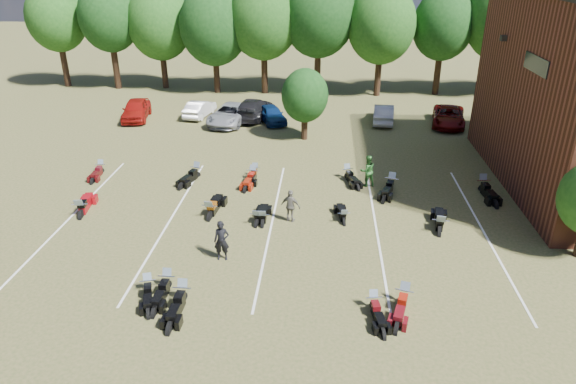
# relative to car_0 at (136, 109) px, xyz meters

# --- Properties ---
(ground) EXTENTS (160.00, 160.00, 0.00)m
(ground) POSITION_rel_car_0_xyz_m (15.35, -19.29, -0.78)
(ground) COLOR brown
(ground) RESTS_ON ground
(car_0) EXTENTS (2.55, 4.81, 1.56)m
(car_0) POSITION_rel_car_0_xyz_m (0.00, 0.00, 0.00)
(car_0) COLOR maroon
(car_0) RESTS_ON ground
(car_1) EXTENTS (2.01, 4.07, 1.28)m
(car_1) POSITION_rel_car_0_xyz_m (4.79, 1.10, -0.14)
(car_1) COLOR silver
(car_1) RESTS_ON ground
(car_2) EXTENTS (3.29, 5.57, 1.45)m
(car_2) POSITION_rel_car_0_xyz_m (7.54, -0.54, -0.05)
(car_2) COLOR gray
(car_2) RESTS_ON ground
(car_3) EXTENTS (2.95, 5.54, 1.53)m
(car_3) POSITION_rel_car_0_xyz_m (9.09, 1.02, -0.01)
(car_3) COLOR black
(car_3) RESTS_ON ground
(car_4) EXTENTS (3.02, 4.19, 1.33)m
(car_4) POSITION_rel_car_0_xyz_m (10.65, -0.09, -0.12)
(car_4) COLOR #0B2351
(car_4) RESTS_ON ground
(car_5) EXTENTS (1.93, 4.38, 1.40)m
(car_5) POSITION_rel_car_0_xyz_m (19.25, 0.59, -0.08)
(car_5) COLOR #A6A5A1
(car_5) RESTS_ON ground
(car_6) EXTENTS (3.18, 5.30, 1.38)m
(car_6) POSITION_rel_car_0_xyz_m (24.08, 0.22, -0.09)
(car_6) COLOR #530504
(car_6) RESTS_ON ground
(car_7) EXTENTS (2.18, 5.06, 1.45)m
(car_7) POSITION_rel_car_0_xyz_m (29.02, 0.44, -0.05)
(car_7) COLOR #3B3A3F
(car_7) RESTS_ON ground
(person_black) EXTENTS (0.68, 0.48, 1.79)m
(person_black) POSITION_rel_car_0_xyz_m (10.58, -19.68, 0.11)
(person_black) COLOR black
(person_black) RESTS_ON ground
(person_green) EXTENTS (1.04, 0.91, 1.80)m
(person_green) POSITION_rel_car_0_xyz_m (17.20, -11.53, 0.12)
(person_green) COLOR #286124
(person_green) RESTS_ON ground
(person_grey) EXTENTS (1.04, 0.70, 1.65)m
(person_grey) POSITION_rel_car_0_xyz_m (13.24, -16.06, 0.04)
(person_grey) COLOR #635F55
(person_grey) RESTS_ON ground
(motorcycle_1) EXTENTS (0.74, 2.18, 1.21)m
(motorcycle_1) POSITION_rel_car_0_xyz_m (8.86, -21.97, -0.78)
(motorcycle_1) COLOR black
(motorcycle_1) RESTS_ON ground
(motorcycle_2) EXTENTS (1.20, 2.09, 1.11)m
(motorcycle_2) POSITION_rel_car_0_xyz_m (8.20, -22.25, -0.78)
(motorcycle_2) COLOR black
(motorcycle_2) RESTS_ON ground
(motorcycle_3) EXTENTS (0.79, 2.32, 1.28)m
(motorcycle_3) POSITION_rel_car_0_xyz_m (9.67, -22.71, -0.78)
(motorcycle_3) COLOR black
(motorcycle_3) RESTS_ON ground
(motorcycle_5) EXTENTS (0.94, 2.06, 1.11)m
(motorcycle_5) POSITION_rel_car_0_xyz_m (16.72, -22.67, -0.78)
(motorcycle_5) COLOR black
(motorcycle_5) RESTS_ON ground
(motorcycle_6) EXTENTS (1.28, 2.33, 1.24)m
(motorcycle_6) POSITION_rel_car_0_xyz_m (17.87, -22.25, -0.78)
(motorcycle_6) COLOR #510B11
(motorcycle_6) RESTS_ON ground
(motorcycle_7) EXTENTS (1.19, 2.61, 1.41)m
(motorcycle_7) POSITION_rel_car_0_xyz_m (2.88, -16.38, -0.78)
(motorcycle_7) COLOR maroon
(motorcycle_7) RESTS_ON ground
(motorcycle_8) EXTENTS (1.04, 2.59, 1.41)m
(motorcycle_8) POSITION_rel_car_0_xyz_m (9.27, -16.09, -0.78)
(motorcycle_8) COLOR black
(motorcycle_8) RESTS_ON ground
(motorcycle_9) EXTENTS (0.70, 2.12, 1.18)m
(motorcycle_9) POSITION_rel_car_0_xyz_m (11.93, -16.60, -0.78)
(motorcycle_9) COLOR black
(motorcycle_9) RESTS_ON ground
(motorcycle_10) EXTENTS (0.94, 2.19, 1.18)m
(motorcycle_10) POSITION_rel_car_0_xyz_m (11.65, -16.61, -0.78)
(motorcycle_10) COLOR black
(motorcycle_10) RESTS_ON ground
(motorcycle_11) EXTENTS (0.91, 2.07, 1.11)m
(motorcycle_11) POSITION_rel_car_0_xyz_m (15.81, -16.11, -0.78)
(motorcycle_11) COLOR black
(motorcycle_11) RESTS_ON ground
(motorcycle_12) EXTENTS (1.19, 2.61, 1.40)m
(motorcycle_12) POSITION_rel_car_0_xyz_m (20.22, -16.79, -0.78)
(motorcycle_12) COLOR black
(motorcycle_12) RESTS_ON ground
(motorcycle_14) EXTENTS (0.77, 2.08, 1.14)m
(motorcycle_14) POSITION_rel_car_0_xyz_m (1.61, -10.87, -0.78)
(motorcycle_14) COLOR #3E080A
(motorcycle_14) RESTS_ON ground
(motorcycle_15) EXTENTS (0.98, 2.30, 1.24)m
(motorcycle_15) POSITION_rel_car_0_xyz_m (10.72, -11.24, -0.78)
(motorcycle_15) COLOR maroon
(motorcycle_15) RESTS_ON ground
(motorcycle_16) EXTENTS (1.38, 2.45, 1.30)m
(motorcycle_16) POSITION_rel_car_0_xyz_m (7.41, -11.11, -0.78)
(motorcycle_16) COLOR black
(motorcycle_16) RESTS_ON ground
(motorcycle_17) EXTENTS (0.70, 2.07, 1.14)m
(motorcycle_17) POSITION_rel_car_0_xyz_m (10.78, -10.73, -0.78)
(motorcycle_17) COLOR black
(motorcycle_17) RESTS_ON ground
(motorcycle_18) EXTENTS (1.38, 2.31, 1.23)m
(motorcycle_18) POSITION_rel_car_0_xyz_m (16.15, -10.63, -0.78)
(motorcycle_18) COLOR black
(motorcycle_18) RESTS_ON ground
(motorcycle_19) EXTENTS (1.47, 2.51, 1.34)m
(motorcycle_19) POSITION_rel_car_0_xyz_m (18.51, -11.92, -0.78)
(motorcycle_19) COLOR black
(motorcycle_19) RESTS_ON ground
(motorcycle_20) EXTENTS (1.05, 2.58, 1.40)m
(motorcycle_20) POSITION_rel_car_0_xyz_m (23.45, -11.91, -0.78)
(motorcycle_20) COLOR black
(motorcycle_20) RESTS_ON ground
(tree_line) EXTENTS (56.00, 6.00, 9.79)m
(tree_line) POSITION_rel_car_0_xyz_m (14.35, 9.71, 5.53)
(tree_line) COLOR black
(tree_line) RESTS_ON ground
(young_tree_midfield) EXTENTS (3.20, 3.20, 4.70)m
(young_tree_midfield) POSITION_rel_car_0_xyz_m (13.35, -3.79, 2.31)
(young_tree_midfield) COLOR black
(young_tree_midfield) RESTS_ON ground
(parking_lines) EXTENTS (20.10, 14.00, 0.01)m
(parking_lines) POSITION_rel_car_0_xyz_m (12.35, -16.29, -0.77)
(parking_lines) COLOR silver
(parking_lines) RESTS_ON ground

